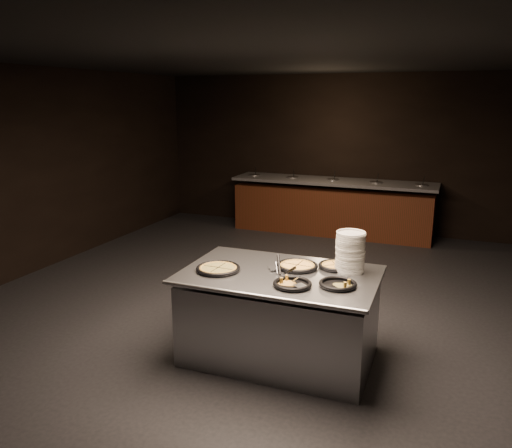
% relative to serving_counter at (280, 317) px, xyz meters
% --- Properties ---
extents(room, '(7.02, 8.02, 2.92)m').
position_rel_serving_counter_xyz_m(room, '(-0.63, 1.17, 1.03)').
color(room, black).
rests_on(room, ground).
extents(salad_bar, '(3.70, 0.83, 1.18)m').
position_rel_serving_counter_xyz_m(salad_bar, '(-0.63, 4.73, 0.02)').
color(salad_bar, '#541F13').
rests_on(salad_bar, ground).
extents(serving_counter, '(1.83, 1.19, 0.87)m').
position_rel_serving_counter_xyz_m(serving_counter, '(0.00, 0.00, 0.00)').
color(serving_counter, '#B3B6BA').
rests_on(serving_counter, ground).
extents(plate_stack, '(0.27, 0.27, 0.38)m').
position_rel_serving_counter_xyz_m(plate_stack, '(0.59, 0.28, 0.64)').
color(plate_stack, silver).
rests_on(plate_stack, serving_counter).
extents(pan_veggie_whole, '(0.42, 0.42, 0.04)m').
position_rel_serving_counter_xyz_m(pan_veggie_whole, '(-0.57, -0.16, 0.47)').
color(pan_veggie_whole, black).
rests_on(pan_veggie_whole, serving_counter).
extents(pan_cheese_whole, '(0.40, 0.40, 0.04)m').
position_rel_serving_counter_xyz_m(pan_cheese_whole, '(0.11, 0.19, 0.47)').
color(pan_cheese_whole, black).
rests_on(pan_cheese_whole, serving_counter).
extents(pan_cheese_slices_a, '(0.34, 0.34, 0.04)m').
position_rel_serving_counter_xyz_m(pan_cheese_slices_a, '(0.45, 0.33, 0.47)').
color(pan_cheese_slices_a, black).
rests_on(pan_cheese_slices_a, serving_counter).
extents(pan_cheese_slices_b, '(0.34, 0.34, 0.04)m').
position_rel_serving_counter_xyz_m(pan_cheese_slices_b, '(0.21, -0.28, 0.47)').
color(pan_cheese_slices_b, black).
rests_on(pan_cheese_slices_b, serving_counter).
extents(pan_veggie_slices, '(0.33, 0.33, 0.04)m').
position_rel_serving_counter_xyz_m(pan_veggie_slices, '(0.58, -0.14, 0.47)').
color(pan_veggie_slices, black).
rests_on(pan_veggie_slices, serving_counter).
extents(server_left, '(0.23, 0.31, 0.17)m').
position_rel_serving_counter_xyz_m(server_left, '(-0.01, -0.05, 0.53)').
color(server_left, '#B3B6BA').
rests_on(server_left, serving_counter).
extents(server_right, '(0.30, 0.26, 0.17)m').
position_rel_serving_counter_xyz_m(server_right, '(0.20, -0.24, 0.53)').
color(server_right, '#B3B6BA').
rests_on(server_right, serving_counter).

